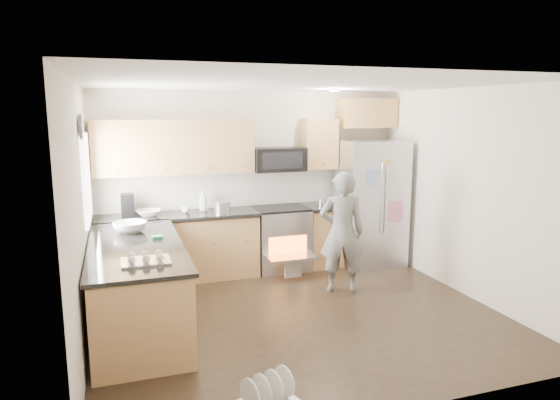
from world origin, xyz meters
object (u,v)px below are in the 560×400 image
object	(u,v)px
stove_range	(281,224)
refrigerator	(371,203)
dish_rack	(268,397)
person	(342,232)

from	to	relation	value
stove_range	refrigerator	world-z (taller)	refrigerator
dish_rack	refrigerator	bearing A→B (deg)	50.36
refrigerator	dish_rack	bearing A→B (deg)	-127.67
refrigerator	stove_range	bearing A→B (deg)	173.85
stove_range	dish_rack	distance (m)	3.57
refrigerator	person	xyz separation A→B (m)	(-0.92, -0.93, -0.16)
stove_range	person	world-z (taller)	stove_range
refrigerator	dish_rack	world-z (taller)	refrigerator
person	stove_range	bearing A→B (deg)	-49.67
stove_range	dish_rack	world-z (taller)	stove_range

